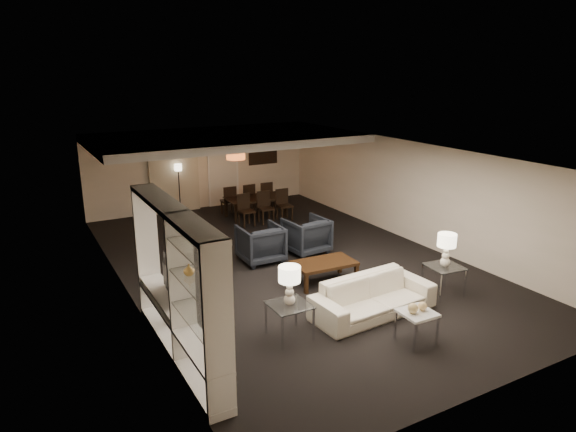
# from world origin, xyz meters

# --- Properties ---
(floor) EXTENTS (11.00, 11.00, 0.00)m
(floor) POSITION_xyz_m (0.00, 0.00, 0.00)
(floor) COLOR black
(floor) RESTS_ON ground
(ceiling) EXTENTS (7.00, 11.00, 0.02)m
(ceiling) POSITION_xyz_m (0.00, 0.00, 2.50)
(ceiling) COLOR silver
(ceiling) RESTS_ON ground
(wall_back) EXTENTS (7.00, 0.02, 2.50)m
(wall_back) POSITION_xyz_m (0.00, 5.50, 1.25)
(wall_back) COLOR beige
(wall_back) RESTS_ON ground
(wall_front) EXTENTS (7.00, 0.02, 2.50)m
(wall_front) POSITION_xyz_m (0.00, -5.50, 1.25)
(wall_front) COLOR beige
(wall_front) RESTS_ON ground
(wall_left) EXTENTS (0.02, 11.00, 2.50)m
(wall_left) POSITION_xyz_m (-3.50, 0.00, 1.25)
(wall_left) COLOR beige
(wall_left) RESTS_ON ground
(wall_right) EXTENTS (0.02, 11.00, 2.50)m
(wall_right) POSITION_xyz_m (3.50, 0.00, 1.25)
(wall_right) COLOR beige
(wall_right) RESTS_ON ground
(ceiling_soffit) EXTENTS (7.00, 4.00, 0.20)m
(ceiling_soffit) POSITION_xyz_m (0.00, 3.50, 2.40)
(ceiling_soffit) COLOR silver
(ceiling_soffit) RESTS_ON ceiling
(curtains) EXTENTS (1.50, 0.12, 2.40)m
(curtains) POSITION_xyz_m (-0.90, 5.42, 1.20)
(curtains) COLOR beige
(curtains) RESTS_ON wall_back
(door) EXTENTS (0.90, 0.05, 2.10)m
(door) POSITION_xyz_m (0.70, 5.47, 1.05)
(door) COLOR silver
(door) RESTS_ON wall_back
(painting) EXTENTS (0.95, 0.04, 0.65)m
(painting) POSITION_xyz_m (2.10, 5.46, 1.55)
(painting) COLOR #142D38
(painting) RESTS_ON wall_back
(media_unit) EXTENTS (0.38, 3.40, 2.35)m
(media_unit) POSITION_xyz_m (-3.31, -2.60, 1.18)
(media_unit) COLOR white
(media_unit) RESTS_ON wall_left
(pendant_light) EXTENTS (0.52, 0.52, 0.24)m
(pendant_light) POSITION_xyz_m (0.30, 3.50, 1.92)
(pendant_light) COLOR #D8591E
(pendant_light) RESTS_ON ceiling_soffit
(sofa) EXTENTS (2.33, 1.02, 0.67)m
(sofa) POSITION_xyz_m (0.11, -2.90, 0.33)
(sofa) COLOR beige
(sofa) RESTS_ON floor
(coffee_table) EXTENTS (1.29, 0.80, 0.45)m
(coffee_table) POSITION_xyz_m (0.11, -1.30, 0.22)
(coffee_table) COLOR black
(coffee_table) RESTS_ON floor
(armchair_left) EXTENTS (0.93, 0.95, 0.85)m
(armchair_left) POSITION_xyz_m (-0.49, 0.40, 0.42)
(armchair_left) COLOR black
(armchair_left) RESTS_ON floor
(armchair_right) EXTENTS (0.97, 1.00, 0.85)m
(armchair_right) POSITION_xyz_m (0.71, 0.40, 0.42)
(armchair_right) COLOR black
(armchair_right) RESTS_ON floor
(side_table_left) EXTENTS (0.63, 0.63, 0.58)m
(side_table_left) POSITION_xyz_m (-1.59, -2.90, 0.29)
(side_table_left) COLOR white
(side_table_left) RESTS_ON floor
(side_table_right) EXTENTS (0.69, 0.69, 0.58)m
(side_table_right) POSITION_xyz_m (1.81, -2.90, 0.29)
(side_table_right) COLOR silver
(side_table_right) RESTS_ON floor
(table_lamp_left) EXTENTS (0.38, 0.38, 0.65)m
(table_lamp_left) POSITION_xyz_m (-1.59, -2.90, 0.91)
(table_lamp_left) COLOR white
(table_lamp_left) RESTS_ON side_table_left
(table_lamp_right) EXTENTS (0.37, 0.37, 0.65)m
(table_lamp_right) POSITION_xyz_m (1.81, -2.90, 0.91)
(table_lamp_right) COLOR white
(table_lamp_right) RESTS_ON side_table_right
(marble_table) EXTENTS (0.54, 0.54, 0.52)m
(marble_table) POSITION_xyz_m (0.11, -4.00, 0.26)
(marble_table) COLOR white
(marble_table) RESTS_ON floor
(gold_gourd_a) EXTENTS (0.17, 0.17, 0.17)m
(gold_gourd_a) POSITION_xyz_m (0.01, -4.00, 0.61)
(gold_gourd_a) COLOR #D9BA73
(gold_gourd_a) RESTS_ON marble_table
(gold_gourd_b) EXTENTS (0.15, 0.15, 0.15)m
(gold_gourd_b) POSITION_xyz_m (0.21, -4.00, 0.60)
(gold_gourd_b) COLOR #F0C77F
(gold_gourd_b) RESTS_ON marble_table
(television) EXTENTS (1.05, 0.14, 0.60)m
(television) POSITION_xyz_m (-3.28, -2.07, 1.05)
(television) COLOR black
(television) RESTS_ON media_unit
(vase_blue) EXTENTS (0.17, 0.17, 0.17)m
(vase_blue) POSITION_xyz_m (-3.31, -3.95, 1.15)
(vase_blue) COLOR #2859AE
(vase_blue) RESTS_ON media_unit
(vase_amber) EXTENTS (0.15, 0.15, 0.16)m
(vase_amber) POSITION_xyz_m (-3.31, -3.23, 1.64)
(vase_amber) COLOR gold
(vase_amber) RESTS_ON media_unit
(floor_speaker) EXTENTS (0.14, 0.14, 1.19)m
(floor_speaker) POSITION_xyz_m (-3.17, -1.71, 0.60)
(floor_speaker) COLOR black
(floor_speaker) RESTS_ON floor
(dining_table) EXTENTS (1.76, 1.05, 0.60)m
(dining_table) POSITION_xyz_m (0.97, 3.66, 0.30)
(dining_table) COLOR black
(dining_table) RESTS_ON floor
(chair_nl) EXTENTS (0.43, 0.43, 0.89)m
(chair_nl) POSITION_xyz_m (0.37, 3.01, 0.44)
(chair_nl) COLOR black
(chair_nl) RESTS_ON floor
(chair_nm) EXTENTS (0.44, 0.44, 0.89)m
(chair_nm) POSITION_xyz_m (0.97, 3.01, 0.44)
(chair_nm) COLOR black
(chair_nm) RESTS_ON floor
(chair_nr) EXTENTS (0.42, 0.42, 0.89)m
(chair_nr) POSITION_xyz_m (1.57, 3.01, 0.44)
(chair_nr) COLOR black
(chair_nr) RESTS_ON floor
(chair_fl) EXTENTS (0.43, 0.43, 0.89)m
(chair_fl) POSITION_xyz_m (0.37, 4.31, 0.44)
(chair_fl) COLOR black
(chair_fl) RESTS_ON floor
(chair_fm) EXTENTS (0.43, 0.43, 0.89)m
(chair_fm) POSITION_xyz_m (0.97, 4.31, 0.44)
(chair_fm) COLOR black
(chair_fm) RESTS_ON floor
(chair_fr) EXTENTS (0.43, 0.43, 0.89)m
(chair_fr) POSITION_xyz_m (1.57, 4.31, 0.44)
(chair_fr) COLOR black
(chair_fr) RESTS_ON floor
(floor_lamp) EXTENTS (0.26, 0.26, 1.49)m
(floor_lamp) POSITION_xyz_m (-0.83, 5.20, 0.75)
(floor_lamp) COLOR black
(floor_lamp) RESTS_ON floor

